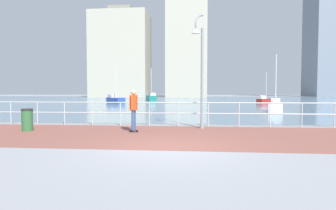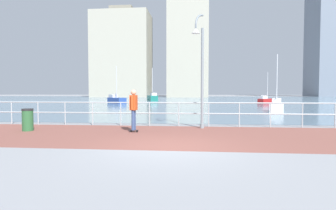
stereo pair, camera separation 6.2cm
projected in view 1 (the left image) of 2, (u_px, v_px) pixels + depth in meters
ground at (190, 101)px, 48.05m from camera, size 220.00×220.00×0.00m
brick_paving at (174, 135)px, 10.54m from camera, size 28.00×5.59×0.01m
harbor_water at (191, 100)px, 58.07m from camera, size 180.00×88.00×0.00m
waterfront_railing at (179, 110)px, 13.29m from camera, size 25.25×0.06×1.14m
lamppost at (200, 66)px, 12.36m from camera, size 0.57×0.73×5.03m
skateboarder at (134, 107)px, 11.34m from camera, size 0.41×0.56×1.72m
trash_bin at (27, 120)px, 11.71m from camera, size 0.46×0.46×0.93m
sailboat_white at (275, 106)px, 23.04m from camera, size 1.85×3.46×4.65m
sailboat_blue at (115, 100)px, 40.05m from camera, size 3.38×3.58×5.28m
sailboat_yellow at (265, 100)px, 39.61m from camera, size 2.98×2.75×4.36m
sailboat_gray at (151, 97)px, 52.60m from camera, size 2.67×4.56×6.12m
tower_brick at (121, 55)px, 89.06m from camera, size 17.62×11.79×28.20m
tower_glass at (187, 35)px, 89.12m from camera, size 12.15×16.77×40.59m
tower_steel at (324, 34)px, 101.82m from camera, size 10.01×14.78×46.80m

